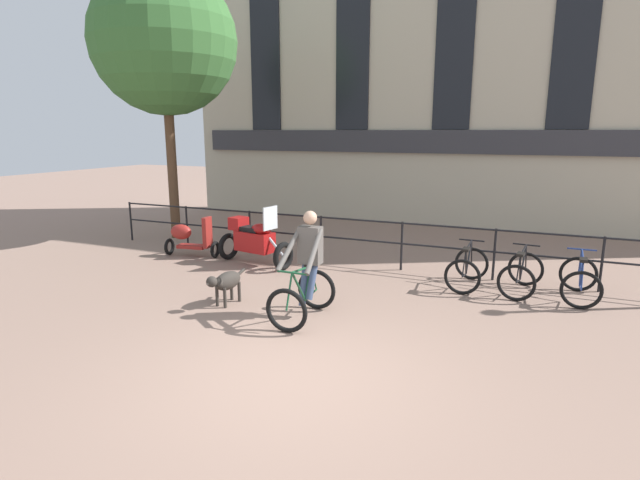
# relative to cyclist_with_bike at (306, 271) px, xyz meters

# --- Properties ---
(ground_plane) EXTENTS (60.00, 60.00, 0.00)m
(ground_plane) POSITION_rel_cyclist_with_bike_xyz_m (0.69, -1.87, -0.76)
(ground_plane) COLOR #8E7060
(canal_railing) EXTENTS (15.05, 0.05, 1.05)m
(canal_railing) POSITION_rel_cyclist_with_bike_xyz_m (0.69, 3.33, -0.05)
(canal_railing) COLOR black
(canal_railing) RESTS_ON ground_plane
(building_facade) EXTENTS (18.00, 0.72, 10.98)m
(building_facade) POSITION_rel_cyclist_with_bike_xyz_m (0.69, 9.12, 4.70)
(building_facade) COLOR #BCB299
(building_facade) RESTS_ON ground_plane
(cyclist_with_bike) EXTENTS (0.68, 1.17, 1.70)m
(cyclist_with_bike) POSITION_rel_cyclist_with_bike_xyz_m (0.00, 0.00, 0.00)
(cyclist_with_bike) COLOR black
(cyclist_with_bike) RESTS_ON ground_plane
(dog) EXTENTS (0.33, 0.99, 0.59)m
(dog) POSITION_rel_cyclist_with_bike_xyz_m (-1.50, -0.01, -0.35)
(dog) COLOR #332D28
(dog) RESTS_ON ground_plane
(parked_motorcycle) EXTENTS (1.84, 0.96, 1.35)m
(parked_motorcycle) POSITION_rel_cyclist_with_bike_xyz_m (-2.42, 2.46, -0.20)
(parked_motorcycle) COLOR black
(parked_motorcycle) RESTS_ON ground_plane
(parked_bicycle_near_lamp) EXTENTS (0.70, 1.13, 0.86)m
(parked_bicycle_near_lamp) POSITION_rel_cyclist_with_bike_xyz_m (2.14, 2.68, -0.41)
(parked_bicycle_near_lamp) COLOR black
(parked_bicycle_near_lamp) RESTS_ON ground_plane
(parked_bicycle_mid_left) EXTENTS (0.79, 1.18, 0.86)m
(parked_bicycle_mid_left) POSITION_rel_cyclist_with_bike_xyz_m (3.10, 2.68, -0.41)
(parked_bicycle_mid_left) COLOR black
(parked_bicycle_mid_left) RESTS_ON ground_plane
(parked_bicycle_mid_right) EXTENTS (0.68, 1.12, 0.86)m
(parked_bicycle_mid_right) POSITION_rel_cyclist_with_bike_xyz_m (4.06, 2.68, -0.41)
(parked_bicycle_mid_right) COLOR black
(parked_bicycle_mid_right) RESTS_ON ground_plane
(parked_scooter) EXTENTS (1.33, 0.60, 0.96)m
(parked_scooter) POSITION_rel_cyclist_with_bike_xyz_m (-4.22, 2.51, -0.30)
(parked_scooter) COLOR black
(parked_scooter) RESTS_ON ground_plane
(tree_canalside_left) EXTENTS (3.77, 3.77, 7.08)m
(tree_canalside_left) POSITION_rel_cyclist_with_bike_xyz_m (-5.97, 4.14, 4.42)
(tree_canalside_left) COLOR brown
(tree_canalside_left) RESTS_ON ground_plane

